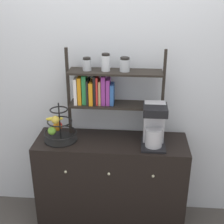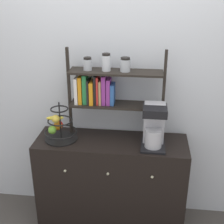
# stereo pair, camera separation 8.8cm
# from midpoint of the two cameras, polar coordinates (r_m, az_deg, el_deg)

# --- Properties ---
(wall_back) EXTENTS (7.00, 0.05, 2.60)m
(wall_back) POSITION_cam_midpoint_polar(r_m,az_deg,el_deg) (2.82, 1.39, 4.93)
(wall_back) COLOR silver
(wall_back) RESTS_ON ground_plane
(sideboard) EXTENTS (1.34, 0.46, 0.87)m
(sideboard) POSITION_cam_midpoint_polar(r_m,az_deg,el_deg) (2.98, 0.72, -12.69)
(sideboard) COLOR black
(sideboard) RESTS_ON ground_plane
(coffee_maker) EXTENTS (0.20, 0.25, 0.37)m
(coffee_maker) POSITION_cam_midpoint_polar(r_m,az_deg,el_deg) (2.62, 8.63, -2.51)
(coffee_maker) COLOR black
(coffee_maker) RESTS_ON sideboard
(fruit_stand) EXTENTS (0.29, 0.29, 0.35)m
(fruit_stand) POSITION_cam_midpoint_polar(r_m,az_deg,el_deg) (2.76, -8.79, -2.76)
(fruit_stand) COLOR black
(fruit_stand) RESTS_ON sideboard
(shelf_hutch) EXTENTS (0.84, 0.20, 0.79)m
(shelf_hutch) POSITION_cam_midpoint_polar(r_m,az_deg,el_deg) (2.67, -0.58, 4.60)
(shelf_hutch) COLOR black
(shelf_hutch) RESTS_ON sideboard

